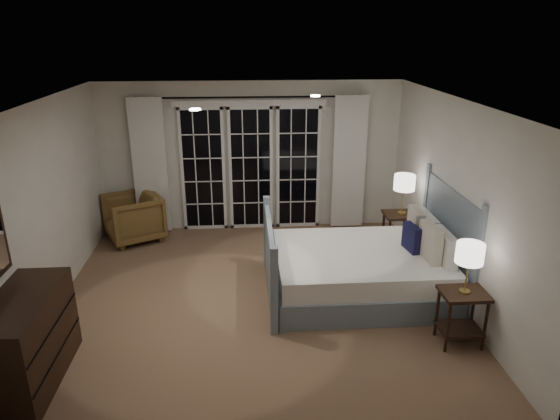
{
  "coord_description": "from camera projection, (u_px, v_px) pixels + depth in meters",
  "views": [
    {
      "loc": [
        -0.09,
        -5.67,
        3.29
      ],
      "look_at": [
        0.35,
        0.42,
        1.05
      ],
      "focal_mm": 32.0,
      "sensor_mm": 36.0,
      "label": 1
    }
  ],
  "objects": [
    {
      "name": "floor",
      "position": [
        256.0,
        298.0,
        6.45
      ],
      "size": [
        5.0,
        5.0,
        0.0
      ],
      "primitive_type": "plane",
      "color": "#836446",
      "rests_on": "ground"
    },
    {
      "name": "ceiling",
      "position": [
        252.0,
        102.0,
        5.59
      ],
      "size": [
        5.0,
        5.0,
        0.0
      ],
      "primitive_type": "plane",
      "rotation": [
        3.14,
        0.0,
        0.0
      ],
      "color": "white",
      "rests_on": "wall_back"
    },
    {
      "name": "wall_left",
      "position": [
        41.0,
        212.0,
        5.85
      ],
      "size": [
        0.02,
        5.0,
        2.5
      ],
      "primitive_type": "cube",
      "color": "beige",
      "rests_on": "floor"
    },
    {
      "name": "wall_right",
      "position": [
        455.0,
        202.0,
        6.19
      ],
      "size": [
        0.02,
        5.0,
        2.5
      ],
      "primitive_type": "cube",
      "color": "beige",
      "rests_on": "floor"
    },
    {
      "name": "wall_back",
      "position": [
        251.0,
        157.0,
        8.36
      ],
      "size": [
        5.0,
        0.02,
        2.5
      ],
      "primitive_type": "cube",
      "color": "beige",
      "rests_on": "floor"
    },
    {
      "name": "wall_front",
      "position": [
        262.0,
        321.0,
        3.68
      ],
      "size": [
        5.0,
        0.02,
        2.5
      ],
      "primitive_type": "cube",
      "color": "beige",
      "rests_on": "floor"
    },
    {
      "name": "french_doors",
      "position": [
        251.0,
        167.0,
        8.38
      ],
      "size": [
        2.5,
        0.04,
        2.2
      ],
      "color": "black",
      "rests_on": "wall_back"
    },
    {
      "name": "curtain_rod",
      "position": [
        249.0,
        97.0,
        7.93
      ],
      "size": [
        3.5,
        0.03,
        0.03
      ],
      "primitive_type": "cylinder",
      "rotation": [
        0.0,
        1.57,
        0.0
      ],
      "color": "black",
      "rests_on": "wall_back"
    },
    {
      "name": "curtain_left",
      "position": [
        150.0,
        166.0,
        8.17
      ],
      "size": [
        0.55,
        0.1,
        2.25
      ],
      "primitive_type": "cube",
      "color": "silver",
      "rests_on": "curtain_rod"
    },
    {
      "name": "curtain_right",
      "position": [
        349.0,
        163.0,
        8.4
      ],
      "size": [
        0.55,
        0.1,
        2.25
      ],
      "primitive_type": "cube",
      "color": "silver",
      "rests_on": "curtain_rod"
    },
    {
      "name": "downlight_a",
      "position": [
        315.0,
        96.0,
        6.21
      ],
      "size": [
        0.12,
        0.12,
        0.01
      ],
      "primitive_type": "cylinder",
      "color": "white",
      "rests_on": "ceiling"
    },
    {
      "name": "downlight_b",
      "position": [
        195.0,
        109.0,
        5.18
      ],
      "size": [
        0.12,
        0.12,
        0.01
      ],
      "primitive_type": "cylinder",
      "color": "white",
      "rests_on": "ceiling"
    },
    {
      "name": "bed",
      "position": [
        364.0,
        268.0,
        6.49
      ],
      "size": [
        2.38,
        1.71,
        1.39
      ],
      "color": "slate",
      "rests_on": "floor"
    },
    {
      "name": "nightstand_left",
      "position": [
        462.0,
        310.0,
        5.4
      ],
      "size": [
        0.49,
        0.39,
        0.63
      ],
      "color": "black",
      "rests_on": "floor"
    },
    {
      "name": "nightstand_right",
      "position": [
        400.0,
        228.0,
        7.54
      ],
      "size": [
        0.52,
        0.42,
        0.67
      ],
      "color": "black",
      "rests_on": "floor"
    },
    {
      "name": "lamp_left",
      "position": [
        470.0,
        254.0,
        5.17
      ],
      "size": [
        0.29,
        0.29,
        0.56
      ],
      "color": "tan",
      "rests_on": "nightstand_left"
    },
    {
      "name": "lamp_right",
      "position": [
        404.0,
        183.0,
        7.3
      ],
      "size": [
        0.31,
        0.31,
        0.6
      ],
      "color": "tan",
      "rests_on": "nightstand_right"
    },
    {
      "name": "armchair",
      "position": [
        133.0,
        218.0,
        8.11
      ],
      "size": [
        1.13,
        1.12,
        0.77
      ],
      "primitive_type": "imported",
      "rotation": [
        0.0,
        0.0,
        -1.1
      ],
      "color": "brown",
      "rests_on": "floor"
    },
    {
      "name": "dresser",
      "position": [
        27.0,
        341.0,
        4.79
      ],
      "size": [
        0.55,
        1.3,
        0.92
      ],
      "color": "black",
      "rests_on": "floor"
    }
  ]
}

